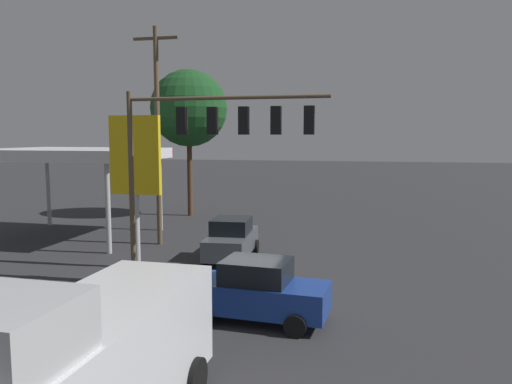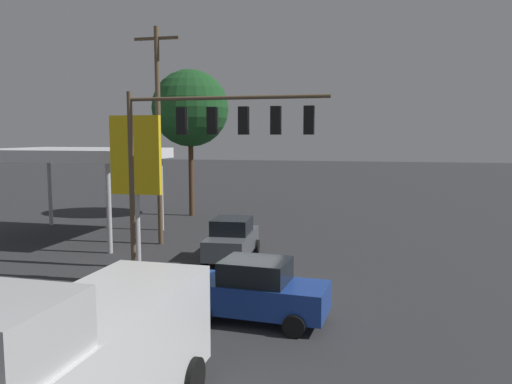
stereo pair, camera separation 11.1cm
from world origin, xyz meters
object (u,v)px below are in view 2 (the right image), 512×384
object	(u,v)px
sedan_far	(256,291)
delivery_truck	(77,370)
utility_pole	(158,132)
sedan_waiting	(232,239)
street_tree	(190,109)
traffic_signal_assembly	(210,137)
price_sign	(136,161)

from	to	relation	value
sedan_far	delivery_truck	world-z (taller)	delivery_truck
utility_pole	sedan_waiting	world-z (taller)	utility_pole
sedan_waiting	street_tree	world-z (taller)	street_tree
traffic_signal_assembly	price_sign	world-z (taller)	traffic_signal_assembly
traffic_signal_assembly	sedan_waiting	world-z (taller)	traffic_signal_assembly
utility_pole	traffic_signal_assembly	bearing A→B (deg)	126.88
traffic_signal_assembly	utility_pole	size ratio (longest dim) A/B	0.68
utility_pole	street_tree	bearing A→B (deg)	-79.36
sedan_waiting	traffic_signal_assembly	bearing A→B (deg)	2.00
sedan_waiting	price_sign	bearing A→B (deg)	-60.66
price_sign	delivery_truck	size ratio (longest dim) A/B	0.96
price_sign	street_tree	bearing A→B (deg)	-78.83
street_tree	price_sign	bearing A→B (deg)	101.17
price_sign	street_tree	size ratio (longest dim) A/B	0.63
street_tree	sedan_far	bearing A→B (deg)	115.66
traffic_signal_assembly	price_sign	distance (m)	4.60
price_sign	street_tree	distance (m)	14.74
traffic_signal_assembly	utility_pole	xyz separation A→B (m)	(5.01, -6.68, 0.24)
price_sign	sedan_far	size ratio (longest dim) A/B	1.45
delivery_truck	street_tree	distance (m)	28.17
utility_pole	sedan_far	world-z (taller)	utility_pole
traffic_signal_assembly	utility_pole	distance (m)	8.35
utility_pole	delivery_truck	xyz separation A→B (m)	(-5.96, 16.94, -4.21)
utility_pole	price_sign	xyz separation A→B (m)	(-1.01, 4.67, -1.29)
traffic_signal_assembly	street_tree	world-z (taller)	street_tree
traffic_signal_assembly	price_sign	bearing A→B (deg)	-26.71
price_sign	sedan_waiting	xyz separation A→B (m)	(-3.58, -2.31, -3.67)
utility_pole	sedan_far	xyz separation A→B (m)	(-7.41, 9.65, -4.95)
traffic_signal_assembly	street_tree	xyz separation A→B (m)	(6.79, -16.17, 1.97)
utility_pole	delivery_truck	size ratio (longest dim) A/B	1.64
sedan_waiting	sedan_far	xyz separation A→B (m)	(-2.82, 7.30, 0.00)
utility_pole	delivery_truck	world-z (taller)	utility_pole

